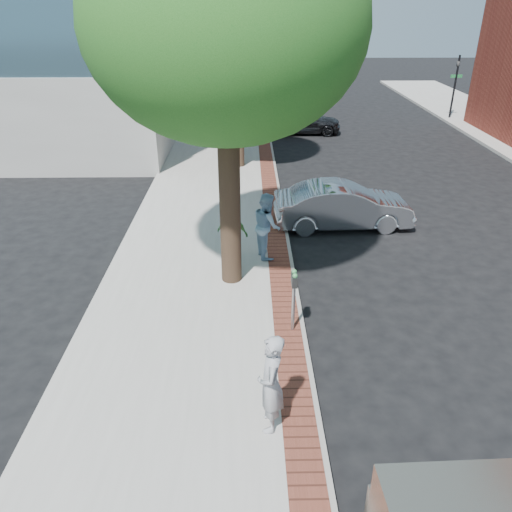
{
  "coord_description": "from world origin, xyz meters",
  "views": [
    {
      "loc": [
        -0.16,
        -9.51,
        6.68
      ],
      "look_at": [
        0.02,
        1.15,
        1.2
      ],
      "focal_mm": 35.0,
      "sensor_mm": 36.0,
      "label": 1
    }
  ],
  "objects_px": {
    "parking_meter": "(294,289)",
    "sedan_silver": "(343,206)",
    "person_officer": "(267,225)",
    "bg_car": "(301,120)",
    "person_green": "(233,233)",
    "person_gray": "(271,384)"
  },
  "relations": [
    {
      "from": "bg_car",
      "to": "parking_meter",
      "type": "bearing_deg",
      "value": 175.24
    },
    {
      "from": "parking_meter",
      "to": "sedan_silver",
      "type": "xyz_separation_m",
      "value": [
        2.13,
        5.98,
        -0.47
      ]
    },
    {
      "from": "parking_meter",
      "to": "person_officer",
      "type": "distance_m",
      "value": 3.68
    },
    {
      "from": "person_green",
      "to": "sedan_silver",
      "type": "relative_size",
      "value": 0.35
    },
    {
      "from": "person_officer",
      "to": "bg_car",
      "type": "xyz_separation_m",
      "value": [
        2.49,
        15.3,
        -0.35
      ]
    },
    {
      "from": "parking_meter",
      "to": "person_officer",
      "type": "relative_size",
      "value": 0.79
    },
    {
      "from": "sedan_silver",
      "to": "person_green",
      "type": "bearing_deg",
      "value": 122.5
    },
    {
      "from": "person_green",
      "to": "sedan_silver",
      "type": "height_order",
      "value": "person_green"
    },
    {
      "from": "parking_meter",
      "to": "sedan_silver",
      "type": "relative_size",
      "value": 0.33
    },
    {
      "from": "person_officer",
      "to": "person_green",
      "type": "xyz_separation_m",
      "value": [
        -0.96,
        -0.16,
        -0.15
      ]
    },
    {
      "from": "person_officer",
      "to": "person_green",
      "type": "bearing_deg",
      "value": 87.18
    },
    {
      "from": "bg_car",
      "to": "person_gray",
      "type": "bearing_deg",
      "value": 174.42
    },
    {
      "from": "person_green",
      "to": "bg_car",
      "type": "relative_size",
      "value": 0.37
    },
    {
      "from": "parking_meter",
      "to": "sedan_silver",
      "type": "bearing_deg",
      "value": 70.44
    },
    {
      "from": "person_gray",
      "to": "bg_car",
      "type": "xyz_separation_m",
      "value": [
        2.67,
        21.75,
        -0.34
      ]
    },
    {
      "from": "parking_meter",
      "to": "person_green",
      "type": "relative_size",
      "value": 0.94
    },
    {
      "from": "person_green",
      "to": "person_gray",
      "type": "bearing_deg",
      "value": 122.37
    },
    {
      "from": "person_gray",
      "to": "sedan_silver",
      "type": "distance_m",
      "value": 9.21
    },
    {
      "from": "person_officer",
      "to": "bg_car",
      "type": "distance_m",
      "value": 15.5
    },
    {
      "from": "person_green",
      "to": "sedan_silver",
      "type": "xyz_separation_m",
      "value": [
        3.53,
        2.5,
        -0.2
      ]
    },
    {
      "from": "parking_meter",
      "to": "bg_car",
      "type": "relative_size",
      "value": 0.34
    },
    {
      "from": "person_officer",
      "to": "sedan_silver",
      "type": "bearing_deg",
      "value": -60.24
    }
  ]
}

